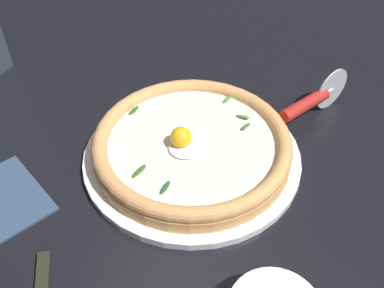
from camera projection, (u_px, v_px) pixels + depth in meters
name	position (u px, v px, depth m)	size (l,w,h in m)	color
ground_plane	(203.00, 146.00, 0.76)	(2.40, 2.40, 0.03)	black
pizza_plate	(192.00, 156.00, 0.71)	(0.34, 0.34, 0.01)	white
pizza	(192.00, 144.00, 0.69)	(0.31, 0.31, 0.06)	#E49F5D
pizza_cutter	(312.00, 100.00, 0.76)	(0.16, 0.06, 0.08)	silver
folded_napkin	(8.00, 196.00, 0.65)	(0.14, 0.09, 0.01)	#314662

